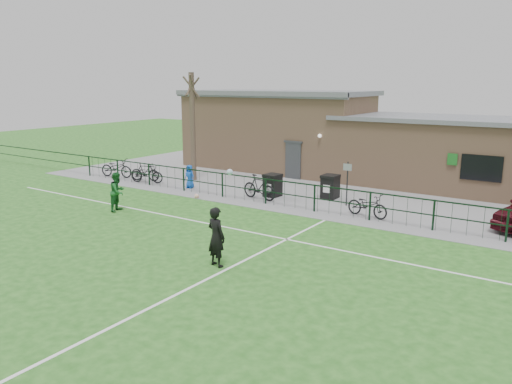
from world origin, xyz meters
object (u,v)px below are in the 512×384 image
Objects in this scene: ball_ground at (197,196)px; wheelie_bin_left at (273,186)px; bicycle_a at (116,168)px; bicycle_b at (145,172)px; wheelie_bin_right at (330,187)px; bicycle_c at (147,174)px; sign_post at (347,184)px; bicycle_d at (259,187)px; bicycle_e at (367,205)px; spectator_child at (190,176)px; bare_tree at (193,127)px; outfield_player at (118,192)px.

wheelie_bin_left is at bearing 39.75° from ball_ground.
wheelie_bin_left is at bearing -96.78° from bicycle_a.
bicycle_a is at bearing 74.83° from bicycle_b.
wheelie_bin_right is (2.49, 1.22, 0.02)m from wheelie_bin_left.
bicycle_a is at bearing 68.36° from bicycle_c.
sign_post is at bearing -96.84° from bicycle_a.
bicycle_d reaches higher than bicycle_e.
wheelie_bin_left reaches higher than ball_ground.
wheelie_bin_left is at bearing -100.53° from bicycle_c.
wheelie_bin_right is 0.50× the size of bicycle_a.
wheelie_bin_left is 0.59× the size of bicycle_b.
spectator_child reaches higher than bicycle_a.
wheelie_bin_left is at bearing -10.03° from bare_tree.
bicycle_a is (-4.30, -1.91, -2.43)m from bare_tree.
sign_post is 0.95× the size of bicycle_a.
ball_ground is at bearing -136.40° from wheelie_bin_left.
spectator_child is at bearing -166.75° from wheelie_bin_left.
sign_post is 1.63× the size of spectator_child.
bicycle_c is 6.10m from outfield_player.
wheelie_bin_right is at bearing 14.27° from spectator_child.
outfield_player is (-6.60, -7.25, 0.30)m from wheelie_bin_right.
bare_tree is 5.91× the size of wheelie_bin_left.
wheelie_bin_right is 6.43m from ball_ground.
bicycle_a is 1.13× the size of bicycle_e.
sign_post reaches higher than spectator_child.
bicycle_c is at bearing -127.67° from bare_tree.
bicycle_a is 1.21× the size of bicycle_b.
bare_tree is at bearing 124.18° from spectator_child.
bicycle_a is at bearing -155.98° from bare_tree.
bare_tree is 25.78× the size of ball_ground.
bicycle_e is at bearing -40.76° from sign_post.
spectator_child reaches higher than bicycle_b.
spectator_child is at bearing 139.18° from ball_ground.
bicycle_e is (1.50, -1.29, -0.51)m from sign_post.
ball_ground is (1.28, 3.68, -0.73)m from outfield_player.
wheelie_bin_right is (8.46, 0.16, -2.46)m from bare_tree.
wheelie_bin_left is 0.97× the size of wheelie_bin_right.
bicycle_e is 1.51× the size of spectator_child.
bicycle_b is 0.89× the size of bicycle_d.
bicycle_b is at bearing -98.04° from bicycle_a.
bicycle_a is 1.24× the size of outfield_player.
wheelie_bin_left is at bearing -155.02° from wheelie_bin_right.
bare_tree reaches higher than spectator_child.
ball_ground is (4.74, -1.34, -0.40)m from bicycle_c.
bicycle_b is (-10.53, -1.94, -0.00)m from wheelie_bin_right.
wheelie_bin_right is at bearing -92.30° from bicycle_a.
bicycle_a is 1.71× the size of spectator_child.
bicycle_d is at bearing -107.20° from bicycle_c.
bicycle_c is 12.82m from bicycle_e.
bicycle_b is 1.02× the size of outfield_player.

